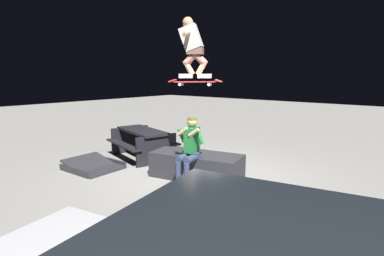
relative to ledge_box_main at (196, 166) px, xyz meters
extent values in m
plane|color=gray|center=(-0.01, -0.13, -0.27)|extent=(40.00, 40.00, 0.00)
cube|color=#28282D|center=(0.00, 0.00, 0.00)|extent=(2.03, 1.18, 0.54)
cube|color=#2D3856|center=(-0.14, 0.32, 0.33)|extent=(0.32, 0.20, 0.12)
cube|color=#1E7233|center=(-0.14, 0.32, 0.64)|extent=(0.27, 0.38, 0.50)
sphere|color=tan|center=(-0.14, 0.32, 0.99)|extent=(0.20, 0.20, 0.20)
sphere|color=#404E19|center=(-0.14, 0.32, 1.01)|extent=(0.19, 0.19, 0.19)
cylinder|color=#1E7233|center=(-0.35, 0.33, 0.71)|extent=(0.20, 0.12, 0.29)
cylinder|color=tan|center=(-0.30, 0.45, 0.81)|extent=(0.25, 0.12, 0.19)
cylinder|color=#1E7233|center=(0.04, 0.42, 0.71)|extent=(0.20, 0.12, 0.29)
cylinder|color=tan|center=(-0.06, 0.50, 0.81)|extent=(0.25, 0.12, 0.19)
cylinder|color=#2D3856|center=(-0.28, 0.49, 0.31)|extent=(0.22, 0.42, 0.14)
cylinder|color=#2D3856|center=(-0.32, 0.69, 0.02)|extent=(0.11, 0.11, 0.50)
cube|color=black|center=(-0.33, 0.74, -0.23)|extent=(0.15, 0.28, 0.08)
cylinder|color=#2D3856|center=(-0.10, 0.53, 0.31)|extent=(0.22, 0.42, 0.14)
cylinder|color=#2D3856|center=(-0.14, 0.73, 0.02)|extent=(0.11, 0.11, 0.50)
cube|color=black|center=(-0.15, 0.78, -0.23)|extent=(0.15, 0.28, 0.08)
cube|color=#B72D2D|center=(-0.20, 0.29, 1.76)|extent=(0.80, 0.54, 0.03)
cube|color=#B72D2D|center=(0.20, 0.50, 1.78)|extent=(0.20, 0.23, 0.06)
cube|color=#B72D2D|center=(-0.60, 0.09, 1.78)|extent=(0.20, 0.23, 0.06)
cube|color=#99999E|center=(0.05, 0.42, 1.74)|extent=(0.13, 0.17, 0.03)
cylinder|color=white|center=(0.01, 0.50, 1.71)|extent=(0.06, 0.05, 0.05)
cylinder|color=white|center=(0.09, 0.34, 1.71)|extent=(0.06, 0.05, 0.05)
cube|color=#99999E|center=(-0.45, 0.17, 1.74)|extent=(0.13, 0.17, 0.03)
cylinder|color=white|center=(-0.49, 0.25, 1.71)|extent=(0.06, 0.05, 0.05)
cylinder|color=white|center=(-0.41, 0.09, 1.71)|extent=(0.06, 0.05, 0.05)
cube|color=white|center=(-0.04, 0.38, 1.87)|extent=(0.28, 0.21, 0.08)
cube|color=white|center=(-0.36, 0.21, 1.87)|extent=(0.28, 0.21, 0.08)
cylinder|color=tan|center=(-0.09, 0.35, 2.03)|extent=(0.26, 0.20, 0.31)
cylinder|color=#895E54|center=(-0.15, 0.32, 2.23)|extent=(0.36, 0.27, 0.33)
cylinder|color=tan|center=(-0.31, 0.24, 2.03)|extent=(0.26, 0.20, 0.31)
cylinder|color=#895E54|center=(-0.25, 0.27, 2.23)|extent=(0.36, 0.27, 0.33)
cube|color=#895E54|center=(-0.20, 0.29, 2.33)|extent=(0.36, 0.31, 0.12)
cube|color=silver|center=(-0.13, 0.33, 2.57)|extent=(0.50, 0.40, 0.52)
sphere|color=tan|center=(-0.08, 0.36, 2.85)|extent=(0.20, 0.20, 0.20)
cylinder|color=tan|center=(-0.21, 0.54, 2.63)|extent=(0.27, 0.43, 0.19)
cylinder|color=tan|center=(-0.01, 0.14, 2.63)|extent=(0.27, 0.43, 0.19)
cube|color=#28282D|center=(2.25, 1.04, -0.24)|extent=(1.23, 1.06, 0.06)
cube|color=#28282D|center=(2.25, 1.04, -0.19)|extent=(1.18, 1.05, 0.31)
cube|color=#28282D|center=(2.25, 1.54, -0.20)|extent=(1.06, 0.10, 0.14)
cube|color=#28282D|center=(2.25, 0.55, -0.20)|extent=(1.06, 0.10, 0.14)
cube|color=black|center=(2.14, -0.38, 0.45)|extent=(1.82, 1.11, 0.06)
cube|color=black|center=(2.28, 0.15, 0.15)|extent=(1.71, 0.66, 0.04)
cube|color=black|center=(2.00, -0.91, 0.15)|extent=(1.71, 0.66, 0.04)
cube|color=black|center=(2.89, -0.57, 0.09)|extent=(0.34, 1.08, 0.72)
cube|color=black|center=(1.40, -0.18, 0.09)|extent=(0.34, 1.08, 0.72)
camera|label=1|loc=(-3.93, 4.87, 1.88)|focal=28.69mm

